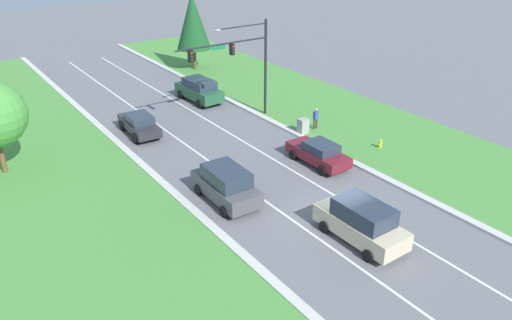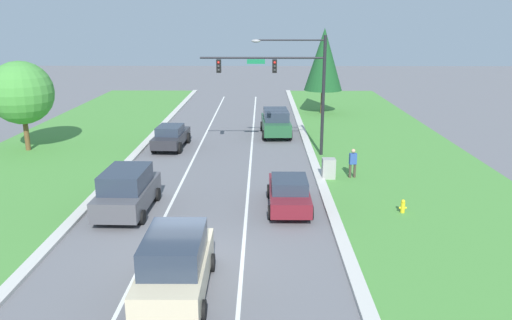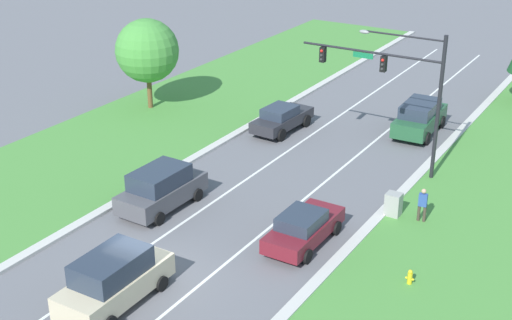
{
  "view_description": "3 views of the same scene",
  "coord_description": "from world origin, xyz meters",
  "px_view_note": "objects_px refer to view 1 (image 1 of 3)",
  "views": [
    {
      "loc": [
        -16.13,
        -15.46,
        14.31
      ],
      "look_at": [
        -1.28,
        5.57,
        1.76
      ],
      "focal_mm": 35.0,
      "sensor_mm": 36.0,
      "label": 1
    },
    {
      "loc": [
        2.49,
        -15.83,
        8.38
      ],
      "look_at": [
        2.19,
        8.97,
        1.41
      ],
      "focal_mm": 35.0,
      "sensor_mm": 36.0,
      "label": 2
    },
    {
      "loc": [
        15.95,
        -18.1,
        15.63
      ],
      "look_at": [
        -0.7,
        9.15,
        1.65
      ],
      "focal_mm": 50.0,
      "sensor_mm": 36.0,
      "label": 3
    }
  ],
  "objects_px": {
    "utility_cabinet": "(303,127)",
    "graphite_suv": "(226,184)",
    "burgundy_sedan": "(319,153)",
    "conifer_near_right_tree": "(193,21)",
    "traffic_signal_mast": "(241,57)",
    "fire_hydrant": "(380,144)",
    "charcoal_sedan": "(139,124)",
    "forest_suv": "(199,90)",
    "pedestrian": "(316,118)",
    "champagne_suv": "(361,222)"
  },
  "relations": [
    {
      "from": "champagne_suv",
      "to": "charcoal_sedan",
      "type": "bearing_deg",
      "value": 100.04
    },
    {
      "from": "graphite_suv",
      "to": "champagne_suv",
      "type": "relative_size",
      "value": 0.98
    },
    {
      "from": "pedestrian",
      "to": "conifer_near_right_tree",
      "type": "bearing_deg",
      "value": -100.01
    },
    {
      "from": "fire_hydrant",
      "to": "conifer_near_right_tree",
      "type": "distance_m",
      "value": 25.12
    },
    {
      "from": "utility_cabinet",
      "to": "pedestrian",
      "type": "bearing_deg",
      "value": 5.69
    },
    {
      "from": "traffic_signal_mast",
      "to": "fire_hydrant",
      "type": "distance_m",
      "value": 11.97
    },
    {
      "from": "conifer_near_right_tree",
      "to": "champagne_suv",
      "type": "bearing_deg",
      "value": -104.66
    },
    {
      "from": "champagne_suv",
      "to": "forest_suv",
      "type": "relative_size",
      "value": 0.94
    },
    {
      "from": "pedestrian",
      "to": "conifer_near_right_tree",
      "type": "xyz_separation_m",
      "value": [
        0.61,
        19.52,
        4.03
      ]
    },
    {
      "from": "traffic_signal_mast",
      "to": "graphite_suv",
      "type": "distance_m",
      "value": 13.02
    },
    {
      "from": "champagne_suv",
      "to": "utility_cabinet",
      "type": "relative_size",
      "value": 4.07
    },
    {
      "from": "burgundy_sedan",
      "to": "forest_suv",
      "type": "xyz_separation_m",
      "value": [
        -0.21,
        15.1,
        0.25
      ]
    },
    {
      "from": "utility_cabinet",
      "to": "graphite_suv",
      "type": "bearing_deg",
      "value": -153.29
    },
    {
      "from": "traffic_signal_mast",
      "to": "forest_suv",
      "type": "height_order",
      "value": "traffic_signal_mast"
    },
    {
      "from": "burgundy_sedan",
      "to": "utility_cabinet",
      "type": "distance_m",
      "value": 4.96
    },
    {
      "from": "charcoal_sedan",
      "to": "utility_cabinet",
      "type": "distance_m",
      "value": 11.9
    },
    {
      "from": "burgundy_sedan",
      "to": "conifer_near_right_tree",
      "type": "bearing_deg",
      "value": 79.75
    },
    {
      "from": "graphite_suv",
      "to": "utility_cabinet",
      "type": "relative_size",
      "value": 3.99
    },
    {
      "from": "charcoal_sedan",
      "to": "utility_cabinet",
      "type": "relative_size",
      "value": 3.98
    },
    {
      "from": "traffic_signal_mast",
      "to": "conifer_near_right_tree",
      "type": "relative_size",
      "value": 1.0
    },
    {
      "from": "utility_cabinet",
      "to": "conifer_near_right_tree",
      "type": "distance_m",
      "value": 20.23
    },
    {
      "from": "traffic_signal_mast",
      "to": "charcoal_sedan",
      "type": "distance_m",
      "value": 8.98
    },
    {
      "from": "pedestrian",
      "to": "conifer_near_right_tree",
      "type": "height_order",
      "value": "conifer_near_right_tree"
    },
    {
      "from": "graphite_suv",
      "to": "fire_hydrant",
      "type": "distance_m",
      "value": 12.36
    },
    {
      "from": "traffic_signal_mast",
      "to": "charcoal_sedan",
      "type": "xyz_separation_m",
      "value": [
        -7.7,
        1.88,
        -4.21
      ]
    },
    {
      "from": "graphite_suv",
      "to": "charcoal_sedan",
      "type": "height_order",
      "value": "graphite_suv"
    },
    {
      "from": "champagne_suv",
      "to": "pedestrian",
      "type": "distance_m",
      "value": 14.23
    },
    {
      "from": "fire_hydrant",
      "to": "conifer_near_right_tree",
      "type": "relative_size",
      "value": 0.09
    },
    {
      "from": "forest_suv",
      "to": "conifer_near_right_tree",
      "type": "relative_size",
      "value": 0.66
    },
    {
      "from": "pedestrian",
      "to": "fire_hydrant",
      "type": "xyz_separation_m",
      "value": [
        1.35,
        -5.16,
        -0.59
      ]
    },
    {
      "from": "traffic_signal_mast",
      "to": "fire_hydrant",
      "type": "xyz_separation_m",
      "value": [
        4.73,
        -9.95,
        -4.69
      ]
    },
    {
      "from": "champagne_suv",
      "to": "charcoal_sedan",
      "type": "distance_m",
      "value": 18.99
    },
    {
      "from": "graphite_suv",
      "to": "burgundy_sedan",
      "type": "relative_size",
      "value": 1.04
    },
    {
      "from": "pedestrian",
      "to": "utility_cabinet",
      "type": "bearing_deg",
      "value": -2.54
    },
    {
      "from": "burgundy_sedan",
      "to": "conifer_near_right_tree",
      "type": "distance_m",
      "value": 24.75
    },
    {
      "from": "burgundy_sedan",
      "to": "utility_cabinet",
      "type": "xyz_separation_m",
      "value": [
        2.38,
        4.35,
        -0.19
      ]
    },
    {
      "from": "graphite_suv",
      "to": "traffic_signal_mast",
      "type": "bearing_deg",
      "value": 53.43
    },
    {
      "from": "burgundy_sedan",
      "to": "champagne_suv",
      "type": "bearing_deg",
      "value": -117.77
    },
    {
      "from": "traffic_signal_mast",
      "to": "burgundy_sedan",
      "type": "height_order",
      "value": "traffic_signal_mast"
    },
    {
      "from": "utility_cabinet",
      "to": "burgundy_sedan",
      "type": "bearing_deg",
      "value": -118.64
    },
    {
      "from": "forest_suv",
      "to": "conifer_near_right_tree",
      "type": "xyz_separation_m",
      "value": [
        4.52,
        8.9,
        3.93
      ]
    },
    {
      "from": "burgundy_sedan",
      "to": "champagne_suv",
      "type": "relative_size",
      "value": 0.94
    },
    {
      "from": "traffic_signal_mast",
      "to": "forest_suv",
      "type": "xyz_separation_m",
      "value": [
        -0.53,
        5.83,
        -4.0
      ]
    },
    {
      "from": "charcoal_sedan",
      "to": "fire_hydrant",
      "type": "bearing_deg",
      "value": -40.44
    },
    {
      "from": "champagne_suv",
      "to": "charcoal_sedan",
      "type": "relative_size",
      "value": 1.02
    },
    {
      "from": "traffic_signal_mast",
      "to": "pedestrian",
      "type": "bearing_deg",
      "value": -54.75
    },
    {
      "from": "graphite_suv",
      "to": "forest_suv",
      "type": "distance_m",
      "value": 17.14
    },
    {
      "from": "traffic_signal_mast",
      "to": "pedestrian",
      "type": "xyz_separation_m",
      "value": [
        3.38,
        -4.78,
        -4.09
      ]
    },
    {
      "from": "pedestrian",
      "to": "fire_hydrant",
      "type": "height_order",
      "value": "pedestrian"
    },
    {
      "from": "traffic_signal_mast",
      "to": "burgundy_sedan",
      "type": "bearing_deg",
      "value": -91.94
    }
  ]
}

